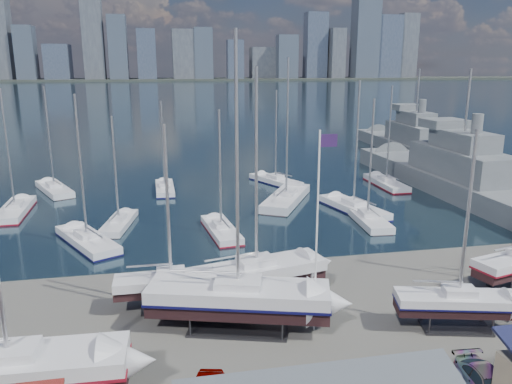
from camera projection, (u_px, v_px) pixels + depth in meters
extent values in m
plane|color=#605E59|center=(260.00, 319.00, 34.58)|extent=(1400.00, 1400.00, 0.00)
cube|color=#1B303F|center=(166.00, 92.00, 329.42)|extent=(1400.00, 600.00, 0.40)
cube|color=#2D332D|center=(161.00, 80.00, 576.36)|extent=(1400.00, 80.00, 2.20)
cube|color=#595E66|center=(0.00, 39.00, 533.79)|extent=(22.49, 24.47, 83.83)
cube|color=#3D4756|center=(26.00, 53.00, 535.38)|extent=(19.55, 21.83, 55.97)
cube|color=#475166|center=(58.00, 62.00, 549.41)|extent=(26.03, 30.49, 37.14)
cube|color=#595E66|center=(93.00, 38.00, 539.63)|extent=(21.60, 16.58, 87.63)
cube|color=#3D4756|center=(118.00, 48.00, 548.23)|extent=(19.42, 28.42, 67.60)
cube|color=#475166|center=(147.00, 54.00, 558.62)|extent=(20.24, 23.80, 54.09)
cube|color=#595E66|center=(184.00, 54.00, 563.14)|extent=(24.62, 19.72, 54.00)
cube|color=#3D4756|center=(203.00, 53.00, 565.29)|extent=(20.75, 17.93, 55.97)
cube|color=#475166|center=(235.00, 59.00, 572.09)|extent=(18.36, 16.25, 43.03)
cube|color=#595E66|center=(262.00, 63.00, 597.73)|extent=(28.49, 22.03, 35.69)
cube|color=#3D4756|center=(287.00, 57.00, 583.92)|extent=(23.34, 17.87, 49.11)
cube|color=#475166|center=(315.00, 46.00, 602.05)|extent=(25.35, 19.79, 75.95)
cube|color=#595E66|center=(335.00, 53.00, 602.48)|extent=(17.00, 27.45, 57.67)
cube|color=#3D4756|center=(365.00, 33.00, 603.37)|extent=(29.28, 24.05, 106.04)
cube|color=#475166|center=(386.00, 47.00, 622.24)|extent=(30.82, 28.37, 74.41)
cube|color=#595E66|center=(407.00, 46.00, 629.18)|extent=(21.74, 17.03, 77.48)
cube|color=black|center=(12.00, 380.00, 25.10)|extent=(11.61, 3.17, 0.92)
cube|color=silver|center=(9.00, 364.00, 24.87)|extent=(11.62, 3.65, 0.92)
cube|color=maroon|center=(10.00, 372.00, 24.97)|extent=(11.74, 3.69, 0.18)
cube|color=silver|center=(8.00, 352.00, 24.70)|extent=(2.95, 2.04, 0.50)
cube|color=#2D2D33|center=(172.00, 306.00, 36.20)|extent=(4.41, 2.04, 0.16)
cube|color=black|center=(171.00, 288.00, 35.85)|extent=(8.01, 1.94, 0.64)
cube|color=silver|center=(171.00, 280.00, 35.69)|extent=(8.01, 2.28, 0.64)
cube|color=silver|center=(171.00, 272.00, 35.55)|extent=(2.01, 1.35, 0.50)
cylinder|color=#B2B2B7|center=(168.00, 203.00, 34.28)|extent=(0.22, 0.22, 10.81)
cube|color=#2D2D33|center=(238.00, 327.00, 33.27)|extent=(7.11, 4.71, 0.16)
cube|color=black|center=(238.00, 306.00, 32.87)|extent=(12.20, 6.06, 0.95)
cube|color=silver|center=(238.00, 292.00, 32.64)|extent=(12.34, 6.53, 0.95)
cube|color=#0D0C3F|center=(238.00, 299.00, 32.75)|extent=(12.46, 6.60, 0.19)
cube|color=silver|center=(238.00, 282.00, 32.46)|extent=(3.41, 2.75, 0.50)
cylinder|color=#B2B2B7|center=(237.00, 165.00, 30.54)|extent=(0.22, 0.22, 16.04)
cube|color=#2D2D33|center=(256.00, 299.00, 37.34)|extent=(6.21, 3.89, 0.16)
cube|color=black|center=(256.00, 280.00, 36.96)|extent=(10.77, 4.82, 0.84)
cube|color=silver|center=(256.00, 269.00, 36.76)|extent=(10.87, 5.25, 0.84)
cube|color=silver|center=(256.00, 261.00, 36.59)|extent=(2.95, 2.31, 0.50)
cylinder|color=#B2B2B7|center=(256.00, 170.00, 34.91)|extent=(0.22, 0.22, 14.14)
cube|color=#2D2D33|center=(455.00, 328.00, 33.24)|extent=(4.78, 3.04, 0.16)
cube|color=black|center=(458.00, 308.00, 32.89)|extent=(8.26, 3.80, 0.64)
cube|color=silver|center=(459.00, 299.00, 32.73)|extent=(8.34, 4.13, 0.64)
cube|color=#0D0C3F|center=(458.00, 303.00, 32.80)|extent=(8.43, 4.17, 0.13)
cube|color=silver|center=(459.00, 291.00, 32.59)|extent=(2.28, 1.80, 0.50)
cylinder|color=#B2B2B7|center=(468.00, 215.00, 31.31)|extent=(0.22, 0.22, 10.85)
cube|color=black|center=(16.00, 216.00, 59.03)|extent=(2.65, 10.17, 0.81)
cube|color=silver|center=(15.00, 210.00, 58.83)|extent=(3.08, 10.18, 0.81)
cube|color=maroon|center=(16.00, 213.00, 58.92)|extent=(3.11, 10.28, 0.16)
cube|color=silver|center=(14.00, 204.00, 58.67)|extent=(1.76, 2.57, 0.50)
cylinder|color=#B2B2B7|center=(8.00, 149.00, 57.04)|extent=(0.22, 0.22, 13.65)
cube|color=black|center=(55.00, 194.00, 68.91)|extent=(6.32, 10.08, 0.80)
cube|color=silver|center=(54.00, 189.00, 68.72)|extent=(6.70, 10.26, 0.80)
cube|color=silver|center=(54.00, 184.00, 68.56)|extent=(2.57, 2.97, 0.50)
cylinder|color=#B2B2B7|center=(49.00, 137.00, 66.95)|extent=(0.22, 0.22, 13.50)
cube|color=black|center=(88.00, 248.00, 48.81)|extent=(6.89, 10.02, 0.81)
cube|color=silver|center=(87.00, 240.00, 48.62)|extent=(7.26, 10.23, 0.81)
cube|color=#0D0C3F|center=(88.00, 243.00, 48.71)|extent=(7.34, 10.33, 0.16)
cube|color=silver|center=(87.00, 234.00, 48.45)|extent=(2.69, 3.02, 0.50)
cylinder|color=#B2B2B7|center=(81.00, 167.00, 46.84)|extent=(0.22, 0.22, 13.62)
cube|color=black|center=(119.00, 229.00, 54.35)|extent=(3.50, 8.53, 0.66)
cube|color=silver|center=(119.00, 223.00, 54.18)|extent=(3.85, 8.60, 0.66)
cube|color=silver|center=(119.00, 218.00, 54.04)|extent=(1.76, 2.30, 0.50)
cylinder|color=#B2B2B7|center=(115.00, 169.00, 52.72)|extent=(0.22, 0.22, 11.22)
cube|color=black|center=(165.00, 193.00, 69.61)|extent=(2.15, 8.67, 0.69)
cube|color=silver|center=(165.00, 188.00, 69.44)|extent=(2.52, 8.68, 0.69)
cube|color=#0D0C3F|center=(165.00, 190.00, 69.52)|extent=(2.54, 8.76, 0.14)
cube|color=silver|center=(165.00, 184.00, 69.29)|extent=(1.48, 2.18, 0.50)
cylinder|color=#B2B2B7|center=(163.00, 144.00, 67.92)|extent=(0.22, 0.22, 11.68)
cube|color=black|center=(221.00, 236.00, 52.06)|extent=(3.14, 9.10, 0.71)
cube|color=silver|center=(221.00, 229.00, 51.89)|extent=(3.51, 9.14, 0.71)
cube|color=maroon|center=(221.00, 232.00, 51.97)|extent=(3.55, 9.23, 0.14)
cube|color=silver|center=(221.00, 224.00, 51.74)|extent=(1.75, 2.39, 0.50)
cylinder|color=#B2B2B7|center=(220.00, 170.00, 50.32)|extent=(0.22, 0.22, 12.03)
cube|color=black|center=(286.00, 205.00, 63.80)|extent=(8.63, 12.36, 1.00)
cube|color=silver|center=(286.00, 198.00, 63.55)|extent=(9.09, 12.61, 1.00)
cube|color=silver|center=(286.00, 192.00, 63.37)|extent=(3.34, 3.74, 0.50)
cylinder|color=#B2B2B7|center=(287.00, 128.00, 61.35)|extent=(0.22, 0.22, 16.85)
cube|color=black|center=(275.00, 185.00, 74.05)|extent=(6.26, 9.48, 0.76)
cube|color=silver|center=(276.00, 180.00, 73.86)|extent=(6.62, 9.66, 0.76)
cube|color=#0D0C3F|center=(276.00, 183.00, 73.95)|extent=(6.68, 9.76, 0.15)
cube|color=silver|center=(276.00, 176.00, 73.71)|extent=(2.48, 2.83, 0.50)
cylinder|color=#B2B2B7|center=(276.00, 135.00, 72.19)|extent=(0.22, 0.22, 12.79)
cube|color=black|center=(367.00, 225.00, 55.83)|extent=(2.86, 9.61, 0.76)
cube|color=silver|center=(367.00, 218.00, 55.64)|extent=(3.26, 9.64, 0.76)
cube|color=silver|center=(368.00, 213.00, 55.48)|extent=(1.74, 2.47, 0.50)
cylinder|color=#B2B2B7|center=(371.00, 158.00, 53.97)|extent=(0.22, 0.22, 12.81)
cube|color=black|center=(353.00, 214.00, 59.95)|extent=(5.13, 11.00, 0.86)
cube|color=silver|center=(354.00, 207.00, 59.73)|extent=(5.56, 11.11, 0.86)
cube|color=#0D0C3F|center=(353.00, 210.00, 59.83)|extent=(5.62, 11.22, 0.17)
cube|color=silver|center=(354.00, 202.00, 59.57)|extent=(2.41, 3.04, 0.50)
cylinder|color=#B2B2B7|center=(357.00, 144.00, 57.85)|extent=(0.22, 0.22, 14.44)
cube|color=black|center=(386.00, 188.00, 72.51)|extent=(2.43, 9.98, 0.80)
cube|color=silver|center=(386.00, 183.00, 72.31)|extent=(2.85, 9.98, 0.80)
cube|color=maroon|center=(386.00, 185.00, 72.40)|extent=(2.88, 10.08, 0.16)
cube|color=silver|center=(386.00, 178.00, 72.15)|extent=(1.69, 2.50, 0.50)
cylinder|color=#B2B2B7|center=(389.00, 134.00, 70.55)|extent=(0.22, 0.22, 13.45)
cube|color=slate|center=(458.00, 191.00, 67.66)|extent=(8.63, 48.17, 4.32)
cube|color=slate|center=(461.00, 162.00, 66.68)|extent=(6.48, 16.93, 3.60)
cube|color=slate|center=(464.00, 140.00, 65.94)|extent=(4.80, 9.69, 2.40)
cube|color=slate|center=(444.00, 123.00, 70.07)|extent=(5.47, 4.91, 1.20)
cylinder|color=#B2B2B7|center=(468.00, 100.00, 64.66)|extent=(0.30, 0.30, 8.00)
cube|color=slate|center=(413.00, 153.00, 97.61)|extent=(8.83, 44.33, 3.97)
cube|color=slate|center=(415.00, 133.00, 96.68)|extent=(6.26, 15.64, 3.60)
cube|color=slate|center=(416.00, 118.00, 95.94)|extent=(4.59, 8.98, 2.40)
cube|color=slate|center=(406.00, 107.00, 99.74)|extent=(5.11, 4.60, 1.20)
cylinder|color=#B2B2B7|center=(418.00, 90.00, 94.66)|extent=(0.30, 0.30, 8.00)
cylinder|color=white|center=(317.00, 235.00, 31.53)|extent=(0.12, 0.12, 13.31)
cube|color=#2C1645|center=(328.00, 140.00, 30.15)|extent=(1.11, 0.05, 0.78)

